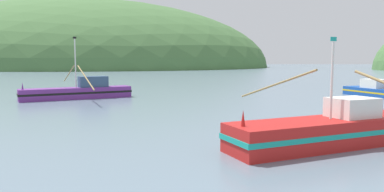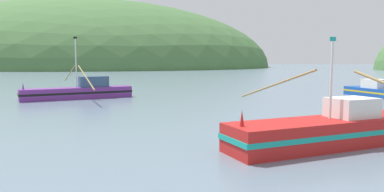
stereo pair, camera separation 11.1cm
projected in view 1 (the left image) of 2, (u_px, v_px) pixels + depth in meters
hill_far_right at (83, 67)px, 194.81m from camera, size 193.13×154.50×68.30m
fishing_boat_red at (334, 130)px, 17.60m from camera, size 11.00×14.95×5.19m
fishing_boat_purple at (79, 91)px, 38.33m from camera, size 10.76×13.24×6.44m
fishing_boat_blue at (381, 92)px, 39.61m from camera, size 5.51×9.76×7.38m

